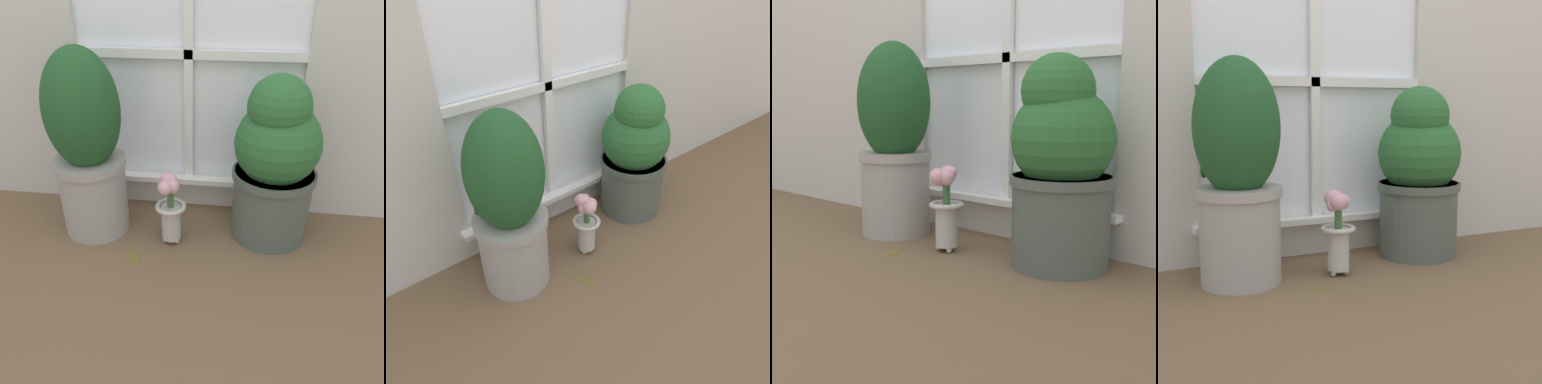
% 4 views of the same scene
% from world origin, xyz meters
% --- Properties ---
extents(ground_plane, '(10.00, 10.00, 0.00)m').
position_xyz_m(ground_plane, '(0.00, 0.00, 0.00)').
color(ground_plane, brown).
extents(potted_plant_left, '(0.28, 0.28, 0.75)m').
position_xyz_m(potted_plant_left, '(-0.36, 0.26, 0.38)').
color(potted_plant_left, '#9E9993').
rests_on(potted_plant_left, ground_plane).
extents(potted_plant_right, '(0.33, 0.33, 0.67)m').
position_xyz_m(potted_plant_right, '(0.36, 0.31, 0.33)').
color(potted_plant_right, '#4C564C').
rests_on(potted_plant_right, ground_plane).
extents(flower_vase, '(0.12, 0.12, 0.30)m').
position_xyz_m(flower_vase, '(-0.03, 0.20, 0.17)').
color(flower_vase, '#BCB7AD').
rests_on(flower_vase, ground_plane).
extents(fallen_leaf, '(0.09, 0.12, 0.01)m').
position_xyz_m(fallen_leaf, '(-0.15, 0.07, 0.00)').
color(fallen_leaf, brown).
rests_on(fallen_leaf, ground_plane).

